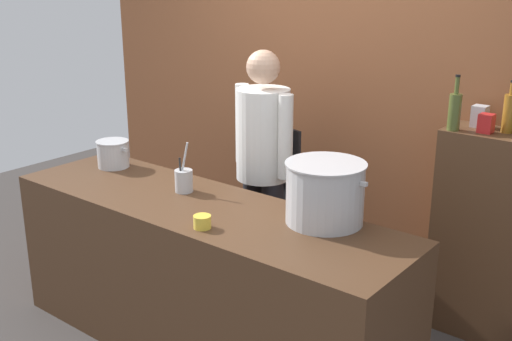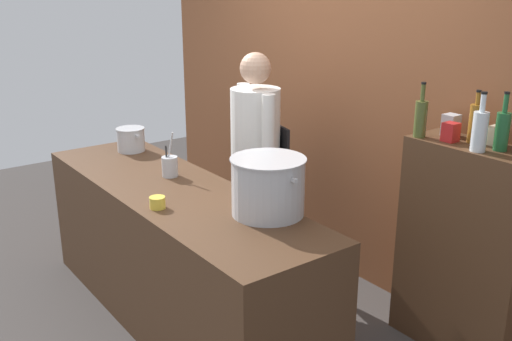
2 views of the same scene
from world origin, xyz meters
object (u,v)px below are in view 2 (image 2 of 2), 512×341
Objects in this scene: wine_bottle_clear at (480,130)px; spice_tin_silver at (451,125)px; chef at (256,153)px; wine_bottle_green at (502,130)px; stockpot_large at (268,186)px; butter_jar at (157,203)px; wine_bottle_olive at (421,118)px; stockpot_small at (131,139)px; spice_tin_cream at (497,136)px; wine_bottle_amber at (475,123)px; utensil_crock at (170,166)px; spice_tin_red at (451,132)px.

wine_bottle_clear is 2.52× the size of spice_tin_silver.
chef reaches higher than wine_bottle_green.
stockpot_large is 1.48× the size of wine_bottle_clear.
butter_jar is at bearing -129.55° from wine_bottle_clear.
butter_jar is (-0.43, -0.44, -0.13)m from stockpot_large.
wine_bottle_green is at bearing 15.27° from wine_bottle_olive.
wine_bottle_olive reaches higher than butter_jar.
wine_bottle_green is at bearing 53.67° from stockpot_large.
stockpot_small is 2.65× the size of spice_tin_cream.
butter_jar is 1.89m from wine_bottle_green.
stockpot_small is (-0.79, -0.57, 0.02)m from chef.
wine_bottle_amber is (0.98, 1.45, 0.44)m from butter_jar.
chef reaches higher than spice_tin_silver.
wine_bottle_amber is (2.12, 1.07, 0.38)m from stockpot_small.
wine_bottle_amber reaches higher than stockpot_large.
stockpot_small is 0.88× the size of wine_bottle_green.
wine_bottle_amber is at bearing 61.35° from stockpot_large.
wine_bottle_amber reaches higher than utensil_crock.
wine_bottle_green is (1.15, 1.43, 0.43)m from butter_jar.
wine_bottle_clear reaches higher than spice_tin_cream.
spice_tin_silver reaches higher than stockpot_small.
wine_bottle_clear is (2.24, 0.94, 0.38)m from stockpot_small.
wine_bottle_olive reaches higher than stockpot_large.
stockpot_large is 5.21× the size of butter_jar.
wine_bottle_amber is 0.93× the size of wine_bottle_olive.
stockpot_small reaches higher than butter_jar.
wine_bottle_clear is at bearing -86.59° from spice_tin_cream.
stockpot_large is 1.58m from stockpot_small.
spice_tin_silver is at bearing 62.88° from wine_bottle_olive.
wine_bottle_amber is at bearing 55.92° from butter_jar.
utensil_crock is 1.86m from wine_bottle_amber.
spice_tin_cream is at bearing 132.94° from wine_bottle_green.
wine_bottle_amber is at bearing 173.06° from wine_bottle_green.
wine_bottle_amber is at bearing 38.11° from utensil_crock.
wine_bottle_olive is 0.20m from spice_tin_silver.
wine_bottle_green reaches higher than utensil_crock.
spice_tin_cream is (-0.07, 0.08, -0.06)m from wine_bottle_green.
wine_bottle_green is at bearing 12.00° from spice_tin_red.
spice_tin_red reaches higher than utensil_crock.
utensil_crock is 0.93× the size of wine_bottle_olive.
spice_tin_red is (1.34, 1.04, 0.34)m from utensil_crock.
wine_bottle_olive reaches higher than wine_bottle_green.
butter_jar is 1.73m from spice_tin_silver.
wine_bottle_clear is at bearing -151.86° from chef.
wine_bottle_clear and wine_bottle_olive have the same top height.
chef is at bearing -161.62° from wine_bottle_olive.
spice_tin_red is (-0.27, -0.06, -0.06)m from wine_bottle_green.
wine_bottle_olive is 2.52× the size of spice_tin_silver.
butter_jar is 0.31× the size of wine_bottle_amber.
spice_tin_silver is (1.26, 1.15, 0.35)m from utensil_crock.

